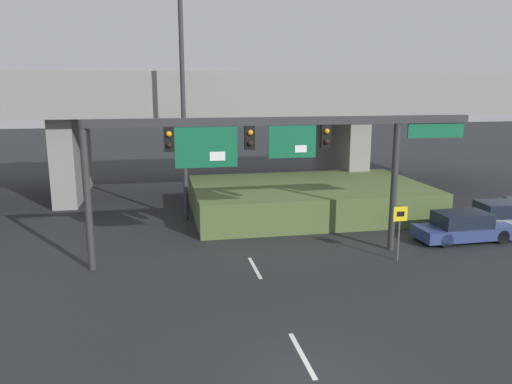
% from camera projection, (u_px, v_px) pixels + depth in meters
% --- Properties ---
extents(ground_plane, '(160.00, 160.00, 0.00)m').
position_uv_depth(ground_plane, '(315.00, 379.00, 12.32)').
color(ground_plane, black).
extents(lane_markings, '(0.14, 35.94, 0.01)m').
position_uv_depth(lane_markings, '(241.00, 242.00, 23.10)').
color(lane_markings, silver).
rests_on(lane_markings, ground).
extents(signal_gantry, '(16.01, 0.44, 5.88)m').
position_uv_depth(signal_gantry, '(272.00, 145.00, 20.08)').
color(signal_gantry, '#2D2D30').
rests_on(signal_gantry, ground).
extents(speed_limit_sign, '(0.60, 0.11, 2.36)m').
position_uv_depth(speed_limit_sign, '(399.00, 225.00, 20.37)').
color(speed_limit_sign, '#4C4C4C').
rests_on(speed_limit_sign, ground).
extents(highway_light_pole_near, '(0.70, 0.36, 14.78)m').
position_uv_depth(highway_light_pole_near, '(182.00, 73.00, 25.47)').
color(highway_light_pole_near, '#2D2D30').
rests_on(highway_light_pole_near, ground).
extents(overpass_bridge, '(42.69, 9.81, 7.91)m').
position_uv_depth(overpass_bridge, '(212.00, 107.00, 33.23)').
color(overpass_bridge, gray).
rests_on(overpass_bridge, ground).
extents(grass_embankment, '(12.91, 8.16, 1.68)m').
position_uv_depth(grass_embankment, '(308.00, 199.00, 28.27)').
color(grass_embankment, '#4C6033').
rests_on(grass_embankment, ground).
extents(parked_sedan_near_right, '(4.61, 1.81, 1.37)m').
position_uv_depth(parked_sedan_near_right, '(464.00, 227.00, 23.26)').
color(parked_sedan_near_right, navy).
rests_on(parked_sedan_near_right, ground).
extents(parked_sedan_mid_right, '(4.34, 2.08, 1.44)m').
position_uv_depth(parked_sedan_mid_right, '(503.00, 217.00, 24.96)').
color(parked_sedan_mid_right, gray).
rests_on(parked_sedan_mid_right, ground).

